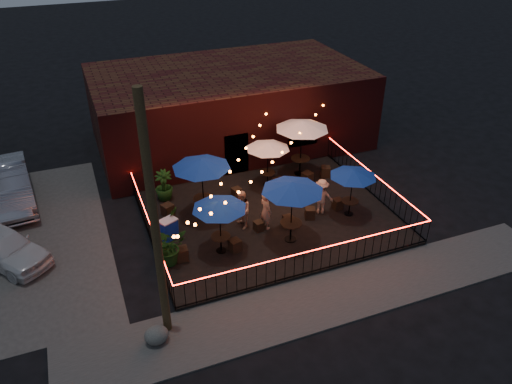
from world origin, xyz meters
The scene contains 37 objects.
ground centered at (0.00, 0.00, 0.00)m, with size 110.00×110.00×0.00m, color black.
patio centered at (0.00, 2.00, 0.07)m, with size 10.00×8.00×0.15m, color black.
sidewalk centered at (0.00, -3.25, 0.03)m, with size 18.00×2.50×0.05m, color #3F3D3A.
brick_building centered at (1.00, 9.99, 2.00)m, with size 14.00×8.00×4.00m.
utility_pole centered at (-5.40, -2.60, 4.00)m, with size 0.26×0.26×8.00m, color #3A2C17.
fence_front centered at (0.00, -2.00, 0.66)m, with size 10.00×0.04×1.04m.
fence_left centered at (-5.00, 2.00, 0.66)m, with size 0.04×8.00×1.04m.
fence_right centered at (5.00, 2.00, 0.66)m, with size 0.04×8.00×1.04m.
festoon_lights centered at (-1.01, 1.70, 2.52)m, with size 10.02×8.72×1.32m.
cafe_table_0 centered at (-2.63, 0.43, 2.20)m, with size 2.04×2.04×2.25m.
cafe_table_1 centered at (-2.52, 3.08, 2.57)m, with size 3.00×3.00×2.65m.
cafe_table_2 centered at (0.13, 0.12, 2.54)m, with size 2.72×2.72×2.62m.
cafe_table_3 centered at (0.93, 4.39, 2.17)m, with size 2.23×2.23×2.21m.
cafe_table_4 centered at (3.21, 0.86, 2.11)m, with size 2.13×2.13×2.14m.
cafe_table_5 centered at (2.80, 4.80, 2.68)m, with size 2.53×2.53×2.77m.
bistro_chair_0 centered at (-4.14, 0.46, 0.41)m, with size 0.44×0.44×0.52m, color black.
bistro_chair_1 centered at (-2.13, 0.26, 0.39)m, with size 0.41×0.41×0.48m, color black.
bistro_chair_2 centered at (-3.96, 3.60, 0.41)m, with size 0.44×0.44×0.52m, color black.
bistro_chair_3 centered at (-2.35, 3.33, 0.35)m, with size 0.34×0.34×0.41m, color black.
bistro_chair_4 centered at (-0.80, 1.16, 0.36)m, with size 0.35×0.35×0.42m, color black.
bistro_chair_5 centered at (0.44, 1.01, 0.38)m, with size 0.39×0.39×0.46m, color black.
bistro_chair_6 centered at (-0.77, 3.90, 0.38)m, with size 0.39×0.39×0.46m, color black.
bistro_chair_7 centered at (1.31, 3.96, 0.40)m, with size 0.43×0.43×0.51m, color black.
bistro_chair_8 centered at (1.52, 1.20, 0.39)m, with size 0.41×0.41×0.48m, color black.
bistro_chair_9 centered at (2.97, 1.43, 0.38)m, with size 0.38×0.38×0.45m, color black.
bistro_chair_10 centered at (2.76, 3.93, 0.41)m, with size 0.44×0.44×0.52m, color black.
bistro_chair_11 centered at (3.84, 4.13, 0.40)m, with size 0.43×0.43×0.51m, color black.
patron_a centered at (-0.45, 1.27, 0.96)m, with size 0.59×0.39×1.62m, color tan.
patron_b centered at (-1.34, 1.63, 0.98)m, with size 0.80×0.63×1.66m, color #D7AD8B.
patron_c centered at (2.14, 1.43, 0.94)m, with size 1.02×0.59×1.58m, color #D59D8A.
potted_shrub_a centered at (-4.60, 0.50, 0.87)m, with size 1.30×1.13×1.45m, color #133C15.
potted_shrub_b centered at (-4.10, 2.33, 0.75)m, with size 0.66×0.53×1.19m, color #0D3C0C.
potted_shrub_c centered at (-3.79, 4.93, 0.84)m, with size 0.77×0.77×1.38m, color #163C11.
cooler centered at (-4.27, 1.95, 0.59)m, with size 0.80×0.71×0.88m.
boulder centered at (-5.83, -3.02, 0.32)m, with size 0.82×0.70×0.64m, color #4A4A45.
car_white centered at (-10.23, 2.96, 0.67)m, with size 1.58×3.94×1.34m, color silver.
car_silver centered at (-10.15, 7.40, 0.86)m, with size 1.82×5.23×1.72m, color #93949A.
Camera 1 is at (-6.94, -14.14, 11.92)m, focal length 35.00 mm.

